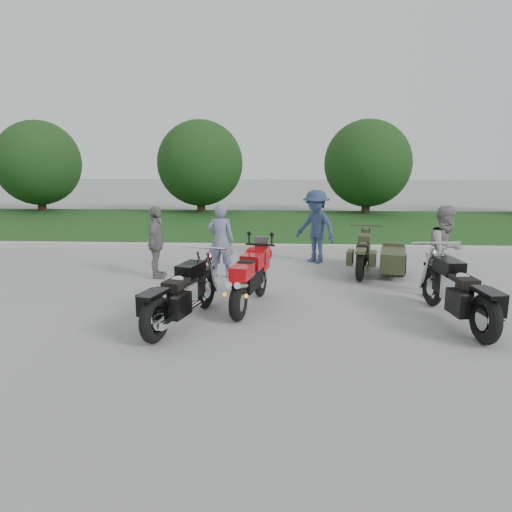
{
  "coord_description": "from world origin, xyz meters",
  "views": [
    {
      "loc": [
        0.45,
        -7.72,
        2.75
      ],
      "look_at": [
        -0.02,
        1.41,
        0.8
      ],
      "focal_mm": 35.0,
      "sensor_mm": 36.0,
      "label": 1
    }
  ],
  "objects_px": {
    "person_stripe": "(221,241)",
    "person_back": "(156,242)",
    "cruiser_left": "(180,297)",
    "person_denim": "(316,227)",
    "cruiser_right": "(460,295)",
    "cruiser_sidecar": "(380,258)",
    "person_grey": "(445,251)",
    "sportbike_red": "(250,277)"
  },
  "relations": [
    {
      "from": "person_denim",
      "to": "person_grey",
      "type": "bearing_deg",
      "value": -7.18
    },
    {
      "from": "cruiser_sidecar",
      "to": "person_denim",
      "type": "xyz_separation_m",
      "value": [
        -1.37,
        1.21,
        0.51
      ]
    },
    {
      "from": "cruiser_left",
      "to": "cruiser_right",
      "type": "bearing_deg",
      "value": 19.83
    },
    {
      "from": "person_stripe",
      "to": "person_denim",
      "type": "xyz_separation_m",
      "value": [
        2.17,
        1.58,
        0.09
      ]
    },
    {
      "from": "person_stripe",
      "to": "person_back",
      "type": "relative_size",
      "value": 1.03
    },
    {
      "from": "cruiser_left",
      "to": "person_grey",
      "type": "bearing_deg",
      "value": 38.48
    },
    {
      "from": "person_stripe",
      "to": "person_grey",
      "type": "bearing_deg",
      "value": 168.62
    },
    {
      "from": "cruiser_left",
      "to": "person_grey",
      "type": "relative_size",
      "value": 1.36
    },
    {
      "from": "person_back",
      "to": "cruiser_left",
      "type": "bearing_deg",
      "value": -163.75
    },
    {
      "from": "person_grey",
      "to": "person_back",
      "type": "distance_m",
      "value": 5.92
    },
    {
      "from": "cruiser_sidecar",
      "to": "person_denim",
      "type": "relative_size",
      "value": 1.19
    },
    {
      "from": "person_back",
      "to": "sportbike_red",
      "type": "bearing_deg",
      "value": -137.86
    },
    {
      "from": "sportbike_red",
      "to": "person_stripe",
      "type": "bearing_deg",
      "value": 121.59
    },
    {
      "from": "sportbike_red",
      "to": "person_denim",
      "type": "relative_size",
      "value": 1.14
    },
    {
      "from": "cruiser_sidecar",
      "to": "cruiser_right",
      "type": "bearing_deg",
      "value": -65.96
    },
    {
      "from": "sportbike_red",
      "to": "person_stripe",
      "type": "relative_size",
      "value": 1.26
    },
    {
      "from": "cruiser_right",
      "to": "person_denim",
      "type": "relative_size",
      "value": 1.41
    },
    {
      "from": "cruiser_left",
      "to": "person_denim",
      "type": "relative_size",
      "value": 1.31
    },
    {
      "from": "cruiser_left",
      "to": "person_stripe",
      "type": "xyz_separation_m",
      "value": [
        0.27,
        3.14,
        0.34
      ]
    },
    {
      "from": "person_denim",
      "to": "cruiser_sidecar",
      "type": "bearing_deg",
      "value": 2.46
    },
    {
      "from": "sportbike_red",
      "to": "person_back",
      "type": "distance_m",
      "value": 3.0
    },
    {
      "from": "person_back",
      "to": "cruiser_right",
      "type": "bearing_deg",
      "value": -120.37
    },
    {
      "from": "cruiser_left",
      "to": "person_back",
      "type": "distance_m",
      "value": 3.22
    },
    {
      "from": "person_back",
      "to": "person_grey",
      "type": "bearing_deg",
      "value": -104.83
    },
    {
      "from": "cruiser_sidecar",
      "to": "person_back",
      "type": "xyz_separation_m",
      "value": [
        -4.93,
        -0.5,
        0.39
      ]
    },
    {
      "from": "cruiser_right",
      "to": "person_grey",
      "type": "height_order",
      "value": "person_grey"
    },
    {
      "from": "person_denim",
      "to": "cruiser_left",
      "type": "bearing_deg",
      "value": -73.3
    },
    {
      "from": "sportbike_red",
      "to": "cruiser_sidecar",
      "type": "height_order",
      "value": "sportbike_red"
    },
    {
      "from": "cruiser_left",
      "to": "cruiser_right",
      "type": "distance_m",
      "value": 4.45
    },
    {
      "from": "cruiser_sidecar",
      "to": "person_grey",
      "type": "bearing_deg",
      "value": -47.86
    },
    {
      "from": "sportbike_red",
      "to": "cruiser_left",
      "type": "relative_size",
      "value": 0.87
    },
    {
      "from": "cruiser_sidecar",
      "to": "person_back",
      "type": "bearing_deg",
      "value": -161.21
    },
    {
      "from": "cruiser_left",
      "to": "cruiser_sidecar",
      "type": "height_order",
      "value": "cruiser_left"
    },
    {
      "from": "cruiser_right",
      "to": "person_back",
      "type": "height_order",
      "value": "person_back"
    },
    {
      "from": "person_stripe",
      "to": "person_back",
      "type": "height_order",
      "value": "person_stripe"
    },
    {
      "from": "person_grey",
      "to": "person_back",
      "type": "relative_size",
      "value": 1.11
    },
    {
      "from": "sportbike_red",
      "to": "person_stripe",
      "type": "distance_m",
      "value": 2.35
    },
    {
      "from": "cruiser_left",
      "to": "sportbike_red",
      "type": "bearing_deg",
      "value": 58.18
    },
    {
      "from": "person_grey",
      "to": "cruiser_right",
      "type": "bearing_deg",
      "value": -128.63
    },
    {
      "from": "sportbike_red",
      "to": "cruiser_sidecar",
      "type": "distance_m",
      "value": 3.78
    },
    {
      "from": "person_denim",
      "to": "person_back",
      "type": "bearing_deg",
      "value": -110.23
    },
    {
      "from": "person_stripe",
      "to": "person_denim",
      "type": "relative_size",
      "value": 0.9
    }
  ]
}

